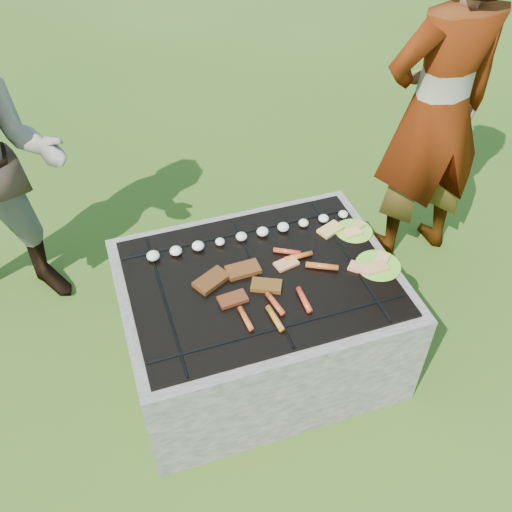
{
  "coord_description": "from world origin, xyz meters",
  "views": [
    {
      "loc": [
        -0.61,
        -1.76,
        2.52
      ],
      "look_at": [
        0.0,
        0.05,
        0.7
      ],
      "focal_mm": 40.0,
      "sensor_mm": 36.0,
      "label": 1
    }
  ],
  "objects_px": {
    "plate_near": "(378,266)",
    "cook": "(437,113)",
    "fire_pit": "(259,322)",
    "plate_far": "(354,231)"
  },
  "relations": [
    {
      "from": "fire_pit",
      "to": "plate_far",
      "type": "relative_size",
      "value": 6.22
    },
    {
      "from": "plate_far",
      "to": "fire_pit",
      "type": "bearing_deg",
      "value": -164.55
    },
    {
      "from": "fire_pit",
      "to": "plate_far",
      "type": "distance_m",
      "value": 0.67
    },
    {
      "from": "fire_pit",
      "to": "plate_far",
      "type": "xyz_separation_m",
      "value": [
        0.56,
        0.15,
        0.33
      ]
    },
    {
      "from": "plate_near",
      "to": "cook",
      "type": "height_order",
      "value": "cook"
    },
    {
      "from": "plate_near",
      "to": "cook",
      "type": "distance_m",
      "value": 0.98
    },
    {
      "from": "fire_pit",
      "to": "plate_far",
      "type": "bearing_deg",
      "value": 15.45
    },
    {
      "from": "fire_pit",
      "to": "cook",
      "type": "xyz_separation_m",
      "value": [
        1.2,
        0.54,
        0.68
      ]
    },
    {
      "from": "fire_pit",
      "to": "plate_near",
      "type": "xyz_separation_m",
      "value": [
        0.56,
        -0.11,
        0.33
      ]
    },
    {
      "from": "cook",
      "to": "fire_pit",
      "type": "bearing_deg",
      "value": 22.66
    }
  ]
}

